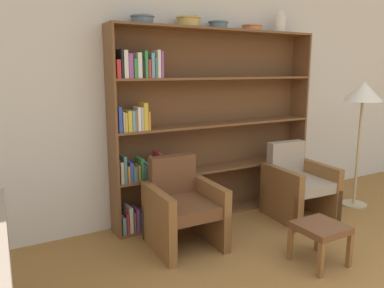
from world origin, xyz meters
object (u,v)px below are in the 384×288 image
Objects in this scene: bowl_terracotta at (189,21)px; footstool at (320,231)px; bookshelf at (201,128)px; vase_tall at (280,23)px; floor_lamp at (363,97)px; armchair_leather at (182,207)px; bowl_slate at (142,19)px; bowl_olive at (218,24)px; armchair_cushioned at (297,184)px; bowl_stoneware at (252,27)px.

footstool is at bearing -70.70° from bowl_terracotta.
bowl_terracotta reaches higher than bookshelf.
vase_tall reaches higher than floor_lamp.
floor_lamp reaches higher than footstool.
floor_lamp is at bearing 179.27° from armchair_leather.
bookshelf is 9.55× the size of bowl_terracotta.
bowl_slate is at bearing -180.00° from vase_tall.
footstool is at bearing -117.02° from vase_tall.
bowl_olive reaches higher than bookshelf.
bookshelf is 1.04m from armchair_leather.
bowl_slate is 2.53m from armchair_cushioned.
bowl_slate is 1.01× the size of bowl_stoneware.
bowl_stoneware is 0.28× the size of armchair_leather.
bowl_olive is (0.90, 0.00, -0.00)m from bowl_slate.
bowl_stoneware reaches higher than armchair_cushioned.
bowl_terracotta reaches higher than bowl_stoneware.
footstool is (0.52, -1.47, -1.90)m from bowl_terracotta.
bowl_olive is 0.96× the size of bowl_stoneware.
vase_tall is (1.27, 0.00, 0.05)m from bowl_terracotta.
armchair_leather is (-0.55, -0.57, -0.67)m from bookshelf.
bowl_slate is 1.79m from vase_tall.
bowl_slate reaches higher than armchair_leather.
bowl_terracotta is 1.27m from vase_tall.
bowl_terracotta is 2.23m from armchair_cushioned.
bowl_stoneware is 0.43m from vase_tall.
bowl_terracotta is (0.52, 0.00, 0.01)m from bowl_slate.
armchair_leather is at bearing 177.50° from floor_lamp.
armchair_cushioned is at bearing -17.89° from bowl_slate.
bowl_olive is at bearing -30.81° from armchair_cushioned.
bowl_slate is 1.89m from armchair_leather.
bowl_olive is at bearing 0.00° from bowl_terracotta.
bowl_stoneware reaches higher than footstool.
bowl_stoneware is 0.60× the size of footstool.
vase_tall is (0.43, 0.00, 0.07)m from bowl_stoneware.
bowl_stoneware is (0.66, -0.03, 1.13)m from bookshelf.
armchair_cushioned is (1.16, -0.54, -1.82)m from bowl_terracotta.
bowl_stoneware is at bearing 152.03° from floor_lamp.
bowl_olive is at bearing 180.00° from bowl_stoneware.
floor_lamp reaches higher than armchair_cushioned.
floor_lamp is (2.44, -0.11, 0.99)m from armchair_leather.
armchair_cushioned is at bearing -30.30° from bookshelf.
armchair_leather is at bearing -74.39° from bowl_slate.
bowl_slate is 2.61m from footstool.
armchair_cushioned is (1.68, -0.54, -1.81)m from bowl_slate.
bowl_terracotta reaches higher than armchair_cushioned.
bowl_stoneware is 0.15× the size of floor_lamp.
bowl_stoneware is at bearing -0.00° from bowl_olive.
footstool is (0.14, -1.47, -1.89)m from bowl_olive.
bookshelf is at bearing 177.54° from bowl_stoneware.
floor_lamp is at bearing -17.45° from bowl_terracotta.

